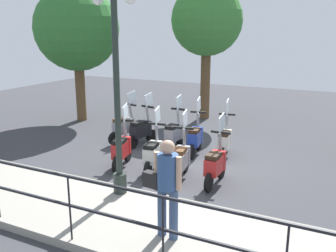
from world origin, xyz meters
The scene contains 16 objects.
ground_plane centered at (0.00, 0.00, 0.00)m, with size 28.00×28.00×0.00m, color #38383D.
promenade_walkway centered at (-3.15, 0.00, 0.07)m, with size 2.20×20.00×0.15m.
fence_railing centered at (-4.20, 0.00, 0.91)m, with size 0.04×16.03×1.07m.
lamp_post_near centered at (-2.40, 0.29, 2.01)m, with size 0.26×0.90×4.21m.
pedestrian_with_bag centered at (-3.46, -1.28, 1.08)m, with size 0.36×0.66×1.59m.
tree_large centered at (2.71, 5.37, 3.34)m, with size 3.03×3.03×4.88m.
tree_distant centered at (5.07, 1.33, 3.62)m, with size 2.60×2.60×4.96m.
scooter_near_0 centered at (-0.85, -1.18, 0.48)m, with size 1.23×0.44×1.54m.
scooter_near_1 centered at (-0.87, -0.36, 0.48)m, with size 1.23×0.47×1.54m.
scooter_near_2 centered at (-0.80, 0.39, 0.48)m, with size 1.23×0.47×1.54m.
scooter_near_3 centered at (-0.83, 1.27, 0.48)m, with size 1.22×0.50×1.54m.
scooter_far_0 centered at (0.96, -0.80, 0.48)m, with size 1.23×0.47×1.54m.
scooter_far_1 centered at (0.87, 0.00, 0.48)m, with size 1.23×0.46×1.54m.
scooter_far_2 centered at (0.97, 0.69, 0.48)m, with size 1.23×0.44×1.54m.
scooter_far_3 centered at (0.90, 1.70, 0.48)m, with size 1.22×0.49×1.54m.
scooter_far_4 centered at (0.97, 2.35, 0.48)m, with size 1.20×0.54×1.54m.
Camera 1 is at (-8.21, -3.66, 3.33)m, focal length 40.00 mm.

